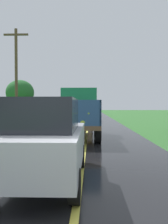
# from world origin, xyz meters

# --- Properties ---
(banana_truck_near) EXTENTS (2.38, 5.84, 2.80)m
(banana_truck_near) POSITION_xyz_m (-0.44, 10.72, 1.47)
(banana_truck_near) COLOR #2D2D30
(banana_truck_near) RESTS_ON road_surface
(banana_truck_far) EXTENTS (2.38, 5.81, 2.80)m
(banana_truck_far) POSITION_xyz_m (-0.69, 24.54, 1.47)
(banana_truck_far) COLOR #2D2D30
(banana_truck_far) RESTS_ON road_surface
(utility_pole_roadside) EXTENTS (1.69, 0.20, 7.14)m
(utility_pole_roadside) POSITION_xyz_m (-4.91, 13.51, 3.82)
(utility_pole_roadside) COLOR brown
(utility_pole_roadside) RESTS_ON ground
(roadside_tree_mid_right) EXTENTS (2.71, 2.71, 4.34)m
(roadside_tree_mid_right) POSITION_xyz_m (-6.65, 20.27, 3.11)
(roadside_tree_mid_right) COLOR #4C3823
(roadside_tree_mid_right) RESTS_ON ground
(following_car) EXTENTS (1.74, 4.10, 1.92)m
(following_car) POSITION_xyz_m (-0.80, 2.33, 1.07)
(following_car) COLOR #B7BABF
(following_car) RESTS_ON road_surface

